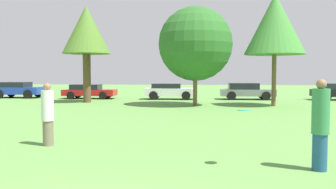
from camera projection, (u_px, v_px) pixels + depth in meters
person_thrower at (48, 114)px, 9.85m from camera, size 0.34×0.34×1.76m
person_catcher at (320, 125)px, 7.29m from camera, size 0.35×0.35×1.91m
frisbee at (244, 110)px, 7.57m from camera, size 0.29×0.29×0.06m
tree_0 at (86, 31)px, 24.48m from camera, size 3.32×3.32×6.72m
tree_1 at (195, 44)px, 21.96m from camera, size 4.62×4.62×6.18m
tree_2 at (275, 24)px, 21.67m from camera, size 3.72×3.72×6.92m
parked_car_blue at (18, 89)px, 29.56m from camera, size 3.96×2.14×1.32m
parked_car_red at (89, 91)px, 28.52m from camera, size 4.21×1.92×1.15m
parked_car_white at (170, 91)px, 27.80m from camera, size 4.08×1.92×1.24m
parked_car_grey at (246, 91)px, 27.63m from camera, size 4.20×1.94×1.29m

